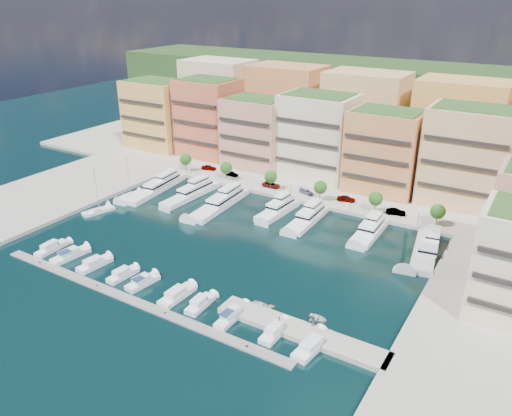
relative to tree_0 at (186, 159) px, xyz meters
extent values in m
plane|color=black|center=(40.00, -33.50, -4.74)|extent=(400.00, 400.00, 0.00)
cube|color=#9E998E|center=(40.00, 28.50, -4.74)|extent=(220.00, 64.00, 2.00)
cube|color=#9E998E|center=(102.00, -41.50, -4.74)|extent=(34.00, 76.00, 2.00)
cube|color=#9E998E|center=(-22.00, -41.50, -4.74)|extent=(34.00, 76.00, 2.00)
cube|color=#213C18|center=(40.00, 76.50, -4.74)|extent=(240.00, 40.00, 58.00)
cube|color=gray|center=(37.00, -63.50, -4.74)|extent=(72.00, 2.20, 0.35)
cube|color=#9E998E|center=(70.00, -55.50, -4.74)|extent=(32.00, 5.00, 2.00)
cube|color=#DEAB51|center=(-26.00, 16.50, 8.26)|extent=(22.00, 16.00, 24.00)
cube|color=black|center=(-26.00, 8.25, 8.26)|extent=(20.24, 0.50, 0.90)
cube|color=#2B4E1F|center=(-26.00, 16.50, 20.66)|extent=(19.36, 14.08, 0.80)
cube|color=#C46841|center=(-4.00, 18.50, 9.26)|extent=(20.00, 16.00, 26.00)
cube|color=black|center=(-4.00, 10.25, 9.26)|extent=(18.40, 0.50, 0.90)
cube|color=#2B4E1F|center=(-4.00, 18.50, 22.66)|extent=(17.60, 14.08, 0.80)
cube|color=tan|center=(17.00, 16.50, 7.26)|extent=(20.00, 15.00, 22.00)
cube|color=black|center=(17.00, 8.75, 7.26)|extent=(18.40, 0.50, 0.90)
cube|color=#2B4E1F|center=(17.00, 16.50, 18.66)|extent=(17.60, 13.20, 0.80)
cube|color=#FBF2C1|center=(38.00, 18.50, 8.76)|extent=(22.00, 16.00, 25.00)
cube|color=black|center=(38.00, 10.25, 8.76)|extent=(20.24, 0.50, 0.90)
cube|color=#2B4E1F|center=(38.00, 18.50, 21.66)|extent=(19.36, 14.08, 0.80)
cube|color=tan|center=(60.00, 16.50, 7.76)|extent=(20.00, 15.00, 23.00)
cube|color=black|center=(60.00, 8.75, 7.76)|extent=(18.40, 0.50, 0.90)
cube|color=#2B4E1F|center=(60.00, 16.50, 19.66)|extent=(17.60, 13.20, 0.80)
cube|color=#F0B97F|center=(82.00, 18.50, 9.26)|extent=(22.00, 16.00, 26.00)
cube|color=black|center=(82.00, 10.25, 9.26)|extent=(20.24, 0.50, 0.90)
cube|color=#2B4E1F|center=(82.00, 18.50, 22.66)|extent=(19.36, 14.08, 0.80)
cube|color=#FBF2C1|center=(-15.00, 40.50, 11.26)|extent=(26.00, 18.00, 30.00)
cube|color=tan|center=(15.00, 40.50, 11.26)|extent=(26.00, 18.00, 30.00)
cube|color=#F0B97F|center=(45.00, 40.50, 11.26)|extent=(26.00, 18.00, 30.00)
cube|color=#DEAB51|center=(75.00, 40.50, 11.26)|extent=(26.00, 18.00, 30.00)
cylinder|color=#473323|center=(0.00, 0.00, -2.24)|extent=(0.24, 0.24, 3.00)
sphere|color=#1C4614|center=(0.00, 0.00, 0.01)|extent=(3.80, 3.80, 3.80)
cylinder|color=#473323|center=(16.00, 0.00, -2.24)|extent=(0.24, 0.24, 3.00)
sphere|color=#1C4614|center=(16.00, 0.00, 0.01)|extent=(3.80, 3.80, 3.80)
cylinder|color=#473323|center=(32.00, 0.00, -2.24)|extent=(0.24, 0.24, 3.00)
sphere|color=#1C4614|center=(32.00, 0.00, 0.01)|extent=(3.80, 3.80, 3.80)
cylinder|color=#473323|center=(48.00, 0.00, -2.24)|extent=(0.24, 0.24, 3.00)
sphere|color=#1C4614|center=(48.00, 0.00, 0.01)|extent=(3.80, 3.80, 3.80)
cylinder|color=#473323|center=(64.00, 0.00, -2.24)|extent=(0.24, 0.24, 3.00)
sphere|color=#1C4614|center=(64.00, 0.00, 0.01)|extent=(3.80, 3.80, 3.80)
cylinder|color=#473323|center=(80.00, 0.00, -2.24)|extent=(0.24, 0.24, 3.00)
sphere|color=#1C4614|center=(80.00, 0.00, 0.01)|extent=(3.80, 3.80, 3.80)
cylinder|color=black|center=(4.00, -2.30, -1.74)|extent=(0.10, 0.10, 4.00)
sphere|color=#FFF2CC|center=(4.00, -2.30, 0.31)|extent=(0.30, 0.30, 0.30)
cylinder|color=black|center=(22.00, -2.30, -1.74)|extent=(0.10, 0.10, 4.00)
sphere|color=#FFF2CC|center=(22.00, -2.30, 0.31)|extent=(0.30, 0.30, 0.30)
cylinder|color=black|center=(40.00, -2.30, -1.74)|extent=(0.10, 0.10, 4.00)
sphere|color=#FFF2CC|center=(40.00, -2.30, 0.31)|extent=(0.30, 0.30, 0.30)
cylinder|color=black|center=(58.00, -2.30, -1.74)|extent=(0.10, 0.10, 4.00)
sphere|color=#FFF2CC|center=(58.00, -2.30, 0.31)|extent=(0.30, 0.30, 0.30)
cylinder|color=black|center=(76.00, -2.30, -1.74)|extent=(0.10, 0.10, 4.00)
sphere|color=#FFF2CC|center=(76.00, -2.30, 0.31)|extent=(0.30, 0.30, 0.30)
cube|color=white|center=(2.25, -17.19, -4.39)|extent=(7.23, 25.72, 2.30)
cube|color=white|center=(2.25, -14.65, -2.34)|extent=(5.20, 14.28, 1.80)
cube|color=black|center=(2.25, -14.65, -2.34)|extent=(5.27, 14.34, 0.55)
cube|color=white|center=(2.25, -12.62, -0.74)|extent=(3.53, 7.86, 1.40)
cylinder|color=#B2B2B7|center=(2.25, -11.10, 0.86)|extent=(0.14, 0.14, 1.80)
cube|color=white|center=(14.21, -15.57, -4.39)|extent=(5.20, 22.30, 2.30)
cube|color=white|center=(14.21, -13.36, -2.34)|extent=(4.01, 12.31, 1.80)
cube|color=black|center=(14.21, -13.36, -2.34)|extent=(4.07, 12.38, 0.55)
cube|color=white|center=(14.21, -11.59, -0.74)|extent=(2.84, 6.74, 1.40)
cylinder|color=#B2B2B7|center=(14.21, -10.26, 0.86)|extent=(0.14, 0.14, 1.80)
cube|color=black|center=(14.21, -15.57, -4.84)|extent=(5.25, 22.35, 0.35)
cube|color=white|center=(25.47, -16.95, -4.39)|extent=(6.57, 25.17, 2.30)
cube|color=white|center=(25.47, -14.46, -2.34)|extent=(4.98, 13.92, 1.80)
cube|color=black|center=(25.47, -14.46, -2.34)|extent=(5.04, 13.99, 0.55)
cube|color=white|center=(25.47, -12.47, -0.74)|extent=(3.49, 7.64, 1.40)
cylinder|color=#B2B2B7|center=(25.47, -10.98, 0.86)|extent=(0.14, 0.14, 1.80)
cube|color=white|center=(41.42, -12.63, -4.39)|extent=(5.39, 16.50, 2.30)
cube|color=white|center=(41.42, -11.00, -2.34)|extent=(4.14, 9.15, 1.80)
cube|color=black|center=(41.42, -11.00, -2.34)|extent=(4.20, 9.22, 0.55)
cube|color=white|center=(41.42, -9.70, -0.74)|extent=(2.92, 5.03, 1.40)
cylinder|color=#B2B2B7|center=(41.42, -8.73, 0.86)|extent=(0.14, 0.14, 1.80)
cube|color=white|center=(50.66, -13.51, -4.39)|extent=(5.04, 18.11, 2.30)
cube|color=white|center=(50.66, -11.71, -2.34)|extent=(4.03, 9.99, 1.80)
cube|color=black|center=(50.66, -11.71, -2.34)|extent=(4.09, 10.05, 0.55)
cube|color=white|center=(50.66, -10.26, -0.74)|extent=(2.91, 5.46, 1.40)
cylinder|color=#B2B2B7|center=(50.66, -9.18, 0.86)|extent=(0.14, 0.14, 1.80)
cube|color=black|center=(50.66, -13.51, -4.84)|extent=(5.09, 18.16, 0.35)
cube|color=white|center=(66.95, -12.40, -4.39)|extent=(4.92, 15.86, 2.30)
cube|color=white|center=(66.95, -10.82, -2.34)|extent=(3.98, 8.74, 1.80)
cube|color=black|center=(66.95, -10.82, -2.34)|extent=(4.04, 8.80, 0.55)
cube|color=white|center=(66.95, -9.56, -0.74)|extent=(2.89, 4.78, 1.40)
cylinder|color=#B2B2B7|center=(66.95, -8.61, 0.86)|extent=(0.14, 0.14, 1.80)
cube|color=white|center=(81.12, -14.91, -4.39)|extent=(8.09, 21.32, 2.30)
cube|color=white|center=(81.12, -12.83, -2.34)|extent=(5.75, 11.93, 1.80)
cube|color=black|center=(81.12, -12.83, -2.34)|extent=(5.82, 12.00, 0.55)
cube|color=white|center=(81.12, -11.16, -0.74)|extent=(3.88, 6.63, 1.40)
cylinder|color=#B2B2B7|center=(81.12, -9.91, 0.86)|extent=(0.14, 0.14, 1.80)
cube|color=white|center=(7.05, -58.00, -4.49)|extent=(3.01, 8.48, 1.40)
cube|color=white|center=(7.05, -58.42, -3.19)|extent=(2.16, 4.13, 1.10)
cube|color=black|center=(7.05, -56.75, -3.44)|extent=(1.72, 0.23, 0.55)
cube|color=white|center=(13.46, -58.00, -4.49)|extent=(3.75, 9.23, 1.40)
cube|color=white|center=(13.46, -58.45, -3.19)|extent=(2.63, 4.52, 1.10)
cube|color=black|center=(13.46, -56.65, -3.44)|extent=(1.99, 0.32, 0.55)
cube|color=navy|center=(13.46, -59.62, -2.59)|extent=(2.23, 2.89, 0.12)
cube|color=white|center=(21.18, -58.00, -4.49)|extent=(3.51, 8.05, 1.40)
cube|color=white|center=(21.18, -58.39, -3.19)|extent=(2.52, 3.94, 1.10)
cube|color=black|center=(21.18, -56.83, -3.44)|extent=(2.02, 0.28, 0.55)
cube|color=white|center=(29.67, -58.00, -4.49)|extent=(2.88, 7.26, 1.40)
cube|color=white|center=(29.67, -58.36, -3.19)|extent=(2.10, 3.54, 1.10)
cube|color=black|center=(29.67, -56.93, -3.44)|extent=(1.72, 0.22, 0.55)
cube|color=white|center=(35.26, -58.00, -4.49)|extent=(3.52, 7.63, 1.40)
cube|color=white|center=(35.26, -58.37, -3.19)|extent=(2.46, 3.76, 1.10)
cube|color=black|center=(35.26, -56.90, -3.44)|extent=(1.87, 0.34, 0.55)
cube|color=navy|center=(35.26, -59.32, -2.59)|extent=(2.09, 2.42, 0.12)
cube|color=white|center=(44.35, -58.00, -4.49)|extent=(3.11, 8.61, 1.40)
cube|color=white|center=(44.35, -58.43, -3.19)|extent=(2.35, 4.16, 1.10)
cube|color=black|center=(44.35, -56.72, -3.44)|extent=(2.06, 0.16, 0.55)
cube|color=white|center=(50.02, -58.00, -4.49)|extent=(2.84, 7.24, 1.40)
cube|color=white|center=(50.02, -58.36, -3.19)|extent=(2.12, 3.51, 1.10)
cube|color=black|center=(50.02, -56.93, -3.44)|extent=(1.82, 0.18, 0.55)
cube|color=white|center=(57.22, -58.00, -4.49)|extent=(2.40, 8.59, 1.40)
cube|color=white|center=(57.22, -58.43, -3.19)|extent=(1.86, 4.13, 1.10)
cube|color=black|center=(57.22, -56.71, -3.44)|extent=(1.70, 0.11, 0.55)
cube|color=navy|center=(57.22, -59.54, -2.59)|extent=(1.67, 2.58, 0.12)
cube|color=white|center=(66.25, -58.00, -4.49)|extent=(2.63, 7.27, 1.40)
cube|color=white|center=(66.25, -58.36, -3.19)|extent=(2.01, 3.50, 1.10)
cube|color=black|center=(66.25, -56.92, -3.44)|extent=(1.80, 0.13, 0.55)
cube|color=white|center=(73.41, -58.00, -4.49)|extent=(3.87, 9.01, 1.40)
cube|color=white|center=(73.41, -58.44, -3.19)|extent=(2.71, 4.43, 1.10)
cube|color=black|center=(73.41, -56.69, -3.44)|extent=(2.05, 0.34, 0.55)
cube|color=white|center=(-0.34, -37.31, -4.54)|extent=(5.11, 8.99, 1.20)
cube|color=white|center=(-0.34, -38.16, -3.64)|extent=(2.22, 2.53, 0.60)
cylinder|color=#B2B2B7|center=(-0.34, -36.88, 2.06)|extent=(0.14, 0.14, 12.00)
cylinder|color=#B2B2B7|center=(-0.34, -38.59, -2.94)|extent=(1.19, 3.71, 0.10)
cube|color=white|center=(-0.80, -25.09, -4.54)|extent=(3.90, 8.47, 1.20)
cube|color=white|center=(-0.80, -25.91, -3.64)|extent=(1.91, 2.26, 0.60)
cylinder|color=#B2B2B7|center=(-0.80, -24.69, 2.06)|extent=(0.14, 0.14, 12.00)
cylinder|color=#B2B2B7|center=(-0.80, -26.32, -2.94)|extent=(0.65, 3.64, 0.10)
imported|color=silver|center=(60.33, -52.50, -4.28)|extent=(4.79, 3.69, 0.92)
imported|color=beige|center=(74.22, -52.50, -4.34)|extent=(1.83, 1.68, 0.81)
imported|color=silver|center=(70.94, -50.18, -4.37)|extent=(3.65, 2.67, 0.74)
imported|color=beige|center=(61.74, -51.32, -4.33)|extent=(1.90, 1.76, 0.82)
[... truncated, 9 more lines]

